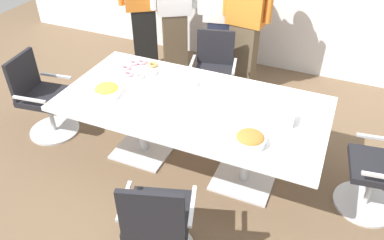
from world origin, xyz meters
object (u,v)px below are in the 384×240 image
at_px(person_standing_0, 142,2).
at_px(plate_stack, 187,82).
at_px(person_standing_1, 174,7).
at_px(office_chair_3, 213,76).
at_px(conference_table, 192,113).
at_px(person_standing_2, 222,14).
at_px(person_standing_3, 246,16).
at_px(snack_bowl_chips_yellow, 107,91).
at_px(office_chair_1, 158,225).
at_px(snack_bowl_pretzels, 250,139).
at_px(donut_platter, 140,69).
at_px(office_chair_0, 43,100).
at_px(office_chair_2, 383,173).
at_px(napkin_pile, 286,118).

xyz_separation_m(person_standing_0, plate_stack, (1.22, -1.31, -0.20)).
bearing_deg(person_standing_1, office_chair_3, 110.45).
xyz_separation_m(conference_table, person_standing_2, (-0.34, 1.72, 0.29)).
bearing_deg(person_standing_0, conference_table, 98.01).
height_order(person_standing_3, plate_stack, person_standing_3).
height_order(conference_table, snack_bowl_chips_yellow, snack_bowl_chips_yellow).
relative_size(conference_table, office_chair_1, 2.64).
bearing_deg(snack_bowl_pretzels, person_standing_2, 115.25).
relative_size(conference_table, donut_platter, 6.04).
relative_size(office_chair_1, office_chair_3, 1.00).
relative_size(conference_table, snack_bowl_chips_yellow, 9.78).
bearing_deg(snack_bowl_chips_yellow, office_chair_3, 66.65).
relative_size(office_chair_0, snack_bowl_pretzels, 3.68).
bearing_deg(office_chair_1, office_chair_0, 135.41).
bearing_deg(office_chair_0, donut_platter, 106.87).
bearing_deg(donut_platter, office_chair_2, -4.62).
xyz_separation_m(conference_table, office_chair_0, (-1.69, -0.13, -0.22)).
distance_m(person_standing_2, plate_stack, 1.45).
relative_size(office_chair_3, snack_bowl_chips_yellow, 3.71).
distance_m(person_standing_3, plate_stack, 1.32).
relative_size(conference_table, office_chair_3, 2.64).
bearing_deg(plate_stack, snack_bowl_chips_yellow, -140.01).
distance_m(snack_bowl_chips_yellow, plate_stack, 0.77).
bearing_deg(plate_stack, snack_bowl_pretzels, -38.40).
distance_m(donut_platter, plate_stack, 0.55).
bearing_deg(snack_bowl_chips_yellow, person_standing_0, 109.31).
relative_size(donut_platter, napkin_pile, 2.77).
distance_m(person_standing_1, person_standing_2, 0.65).
bearing_deg(office_chair_3, napkin_pile, 120.95).
relative_size(conference_table, person_standing_0, 1.31).
height_order(person_standing_2, plate_stack, person_standing_2).
relative_size(office_chair_2, office_chair_3, 1.00).
height_order(person_standing_1, person_standing_2, person_standing_2).
bearing_deg(person_standing_3, snack_bowl_chips_yellow, 73.42).
bearing_deg(office_chair_2, napkin_pile, 88.38).
height_order(office_chair_3, donut_platter, office_chair_3).
bearing_deg(snack_bowl_chips_yellow, office_chair_0, 175.05).
distance_m(person_standing_0, snack_bowl_chips_yellow, 1.92).
bearing_deg(person_standing_2, snack_bowl_pretzels, 104.05).
height_order(person_standing_3, snack_bowl_chips_yellow, person_standing_3).
relative_size(office_chair_1, office_chair_2, 1.00).
xyz_separation_m(office_chair_1, donut_platter, (-0.92, 1.42, 0.36)).
distance_m(conference_table, donut_platter, 0.80).
bearing_deg(office_chair_2, person_standing_0, 56.40).
distance_m(office_chair_1, snack_bowl_chips_yellow, 1.37).
relative_size(person_standing_1, napkin_pile, 12.20).
distance_m(person_standing_3, snack_bowl_chips_yellow, 1.95).
relative_size(person_standing_0, person_standing_2, 1.04).
distance_m(office_chair_0, napkin_pile, 2.56).
distance_m(conference_table, person_standing_3, 1.62).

